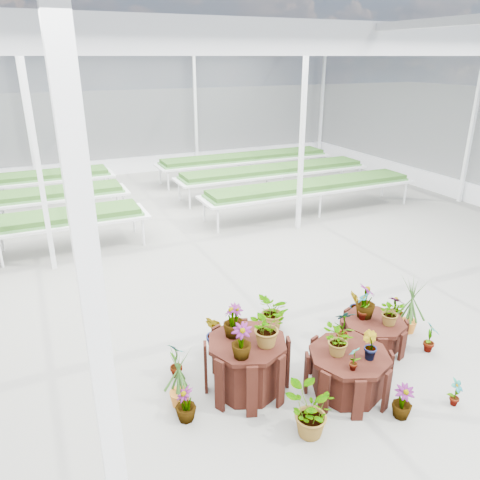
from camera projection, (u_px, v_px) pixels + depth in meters
name	position (u px, v px, depth m)	size (l,w,h in m)	color
ground_plane	(267.00, 329.00, 7.71)	(24.00, 24.00, 0.00)	gray
greenhouse_shell	(270.00, 198.00, 6.88)	(18.00, 24.00, 4.50)	white
steel_frame	(270.00, 198.00, 6.88)	(18.00, 24.00, 4.50)	silver
nursery_benches	(153.00, 195.00, 13.64)	(16.00, 7.00, 0.84)	silver
plinth_tall	(247.00, 365.00, 6.21)	(1.10, 1.10, 0.75)	black
plinth_mid	(348.00, 372.00, 6.20)	(1.11, 1.11, 0.58)	black
plinth_low	(373.00, 333.00, 7.20)	(0.98, 0.98, 0.44)	black
nursery_plants	(307.00, 338.00, 6.57)	(4.31, 3.02, 1.27)	#274B1A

